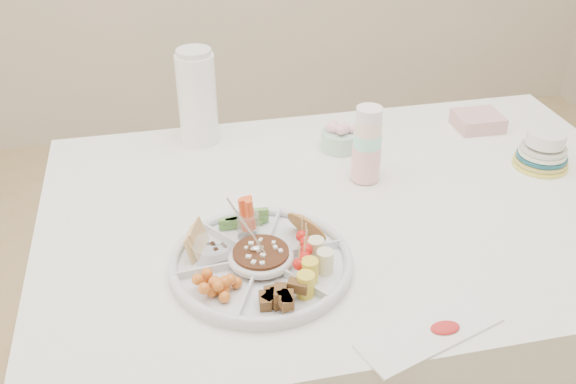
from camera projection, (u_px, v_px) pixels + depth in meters
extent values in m
cube|color=white|center=(350.00, 319.00, 1.77)|extent=(1.52, 1.02, 0.76)
cylinder|color=silver|center=(261.00, 260.00, 1.34)|extent=(0.42, 0.42, 0.04)
cylinder|color=#4F2318|center=(261.00, 257.00, 1.34)|extent=(0.13, 0.13, 0.04)
cylinder|color=#BBBEBA|center=(367.00, 144.00, 1.61)|extent=(0.09, 0.09, 0.21)
cylinder|color=white|center=(197.00, 96.00, 1.77)|extent=(0.13, 0.13, 0.28)
cylinder|color=#86B79D|center=(340.00, 136.00, 1.78)|extent=(0.13, 0.13, 0.08)
cube|color=#DAA0A2|center=(478.00, 121.00, 1.90)|extent=(0.14, 0.12, 0.04)
cylinder|color=#F5D256|center=(543.00, 151.00, 1.70)|extent=(0.17, 0.17, 0.09)
cube|color=beige|center=(430.00, 333.00, 1.19)|extent=(0.30, 0.18, 0.01)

